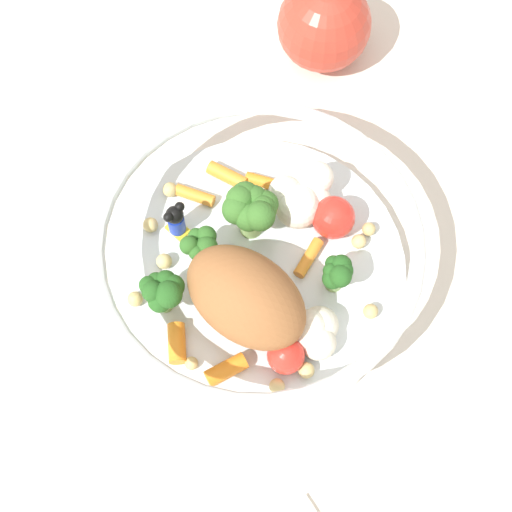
{
  "coord_description": "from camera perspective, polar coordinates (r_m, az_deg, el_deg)",
  "views": [
    {
      "loc": [
        -0.19,
        0.1,
        0.56
      ],
      "look_at": [
        0.01,
        0.0,
        0.03
      ],
      "focal_mm": 54.6,
      "sensor_mm": 36.0,
      "label": 1
    }
  ],
  "objects": [
    {
      "name": "loose_apple",
      "position": [
        0.68,
        5.01,
        16.53
      ],
      "size": [
        0.08,
        0.08,
        0.09
      ],
      "color": "#BC3828",
      "rests_on": "ground_plane"
    },
    {
      "name": "ground_plane",
      "position": [
        0.6,
        0.65,
        -2.22
      ],
      "size": [
        2.4,
        2.4,
        0.0
      ],
      "primitive_type": "plane",
      "color": "silver"
    },
    {
      "name": "food_container",
      "position": [
        0.57,
        0.2,
        -0.44
      ],
      "size": [
        0.24,
        0.24,
        0.08
      ],
      "color": "white",
      "rests_on": "ground_plane"
    }
  ]
}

